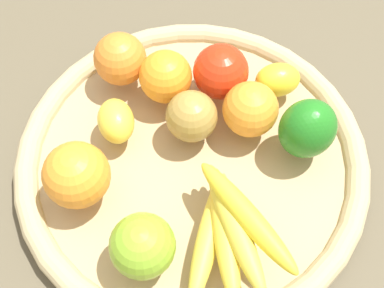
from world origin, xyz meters
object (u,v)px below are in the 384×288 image
object	(u,v)px
banana_bunch	(229,227)
orange_1	(77,175)
apple_0	(221,72)
lemon_1	(116,121)
lemon_0	(278,80)
apple_1	(142,246)
bell_pepper	(307,129)
orange_0	(166,77)
orange_3	(120,59)
orange_2	(250,109)
apple_2	(191,116)

from	to	relation	value
banana_bunch	orange_1	xyz separation A→B (m)	(0.11, 0.15, 0.01)
apple_0	lemon_1	size ratio (longest dim) A/B	1.18
lemon_0	apple_1	size ratio (longest dim) A/B	0.83
lemon_1	bell_pepper	xyz separation A→B (m)	(-0.09, -0.22, 0.02)
orange_0	orange_3	bearing A→B (deg)	47.21
lemon_0	orange_2	xyz separation A→B (m)	(-0.04, 0.06, 0.01)
bell_pepper	orange_0	distance (m)	0.20
orange_2	orange_3	distance (m)	0.19
apple_2	banana_bunch	bearing A→B (deg)	178.48
lemon_0	orange_3	world-z (taller)	orange_3
orange_2	orange_0	bearing A→B (deg)	47.06
orange_3	apple_1	bearing A→B (deg)	172.12
apple_0	apple_2	world-z (taller)	apple_0
apple_0	orange_2	xyz separation A→B (m)	(-0.07, -0.02, -0.00)
orange_0	apple_0	bearing A→B (deg)	-101.79
orange_1	apple_2	size ratio (longest dim) A/B	1.20
apple_0	orange_1	size ratio (longest dim) A/B	0.93
lemon_0	orange_1	bearing A→B (deg)	104.22
orange_2	lemon_1	xyz separation A→B (m)	(0.04, 0.17, -0.01)
lemon_0	orange_0	xyz separation A→B (m)	(0.04, 0.15, 0.01)
lemon_0	bell_pepper	distance (m)	0.10
apple_2	orange_2	bearing A→B (deg)	-100.45
apple_0	lemon_1	xyz separation A→B (m)	(-0.03, 0.15, -0.01)
apple_1	orange_3	xyz separation A→B (m)	(0.27, -0.04, -0.00)
orange_2	lemon_1	world-z (taller)	orange_2
bell_pepper	orange_3	world-z (taller)	bell_pepper
lemon_0	lemon_1	bearing A→B (deg)	90.18
orange_0	apple_2	xyz separation A→B (m)	(-0.07, -0.01, -0.00)
lemon_0	orange_2	size ratio (longest dim) A/B	0.85
banana_bunch	bell_pepper	bearing A→B (deg)	-56.30
apple_0	bell_pepper	xyz separation A→B (m)	(-0.12, -0.07, 0.00)
lemon_1	apple_2	xyz separation A→B (m)	(-0.03, -0.09, 0.01)
apple_2	orange_3	world-z (taller)	orange_3
lemon_0	apple_2	distance (m)	0.14
apple_0	lemon_1	world-z (taller)	apple_0
orange_1	orange_3	bearing A→B (deg)	-29.11
bell_pepper	orange_3	bearing A→B (deg)	129.04
orange_2	orange_3	xyz separation A→B (m)	(0.13, 0.14, 0.00)
orange_0	apple_1	world-z (taller)	apple_1
orange_2	orange_0	xyz separation A→B (m)	(0.08, 0.09, -0.00)
orange_3	apple_0	bearing A→B (deg)	-116.78
apple_0	banana_bunch	bearing A→B (deg)	163.52
orange_1	apple_1	bearing A→B (deg)	-153.56
lemon_1	apple_1	distance (m)	0.18
apple_0	lemon_0	bearing A→B (deg)	-108.98
banana_bunch	orange_0	distance (m)	0.23
orange_1	orange_0	world-z (taller)	orange_1
lemon_0	orange_2	world-z (taller)	orange_2
banana_bunch	apple_2	xyz separation A→B (m)	(0.16, -0.00, 0.00)
apple_0	lemon_1	distance (m)	0.16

